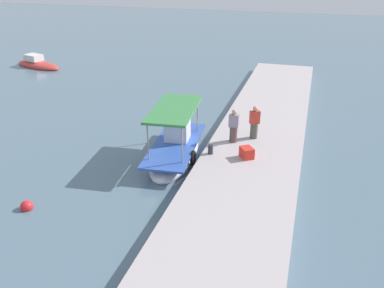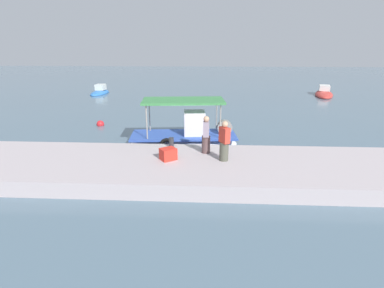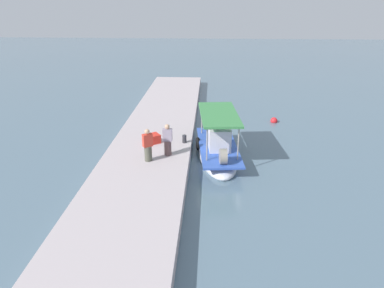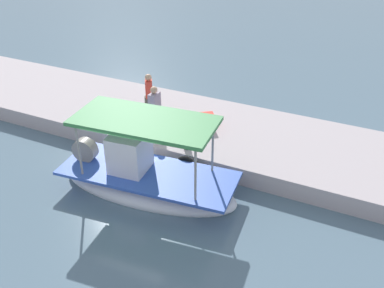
% 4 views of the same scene
% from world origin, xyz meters
% --- Properties ---
extents(ground_plane, '(120.00, 120.00, 0.00)m').
position_xyz_m(ground_plane, '(0.00, 0.00, 0.00)').
color(ground_plane, slate).
extents(dock_quay, '(36.00, 4.58, 0.65)m').
position_xyz_m(dock_quay, '(0.00, -3.92, 0.32)').
color(dock_quay, '#B6A9AB').
rests_on(dock_quay, ground_plane).
extents(main_fishing_boat, '(6.03, 2.62, 2.94)m').
position_xyz_m(main_fishing_boat, '(-0.14, -0.11, 0.46)').
color(main_fishing_boat, white).
rests_on(main_fishing_boat, ground_plane).
extents(fisherman_near_bollard, '(0.52, 0.55, 1.71)m').
position_xyz_m(fisherman_near_bollard, '(1.77, -3.69, 1.42)').
color(fisherman_near_bollard, '#505143').
rests_on(fisherman_near_bollard, dock_quay).
extents(fisherman_by_crate, '(0.39, 0.49, 1.71)m').
position_xyz_m(fisherman_by_crate, '(1.00, -2.78, 1.42)').
color(fisherman_by_crate, brown).
rests_on(fisherman_by_crate, dock_quay).
extents(mooring_bollard, '(0.24, 0.24, 0.45)m').
position_xyz_m(mooring_bollard, '(-0.67, -2.03, 0.87)').
color(mooring_bollard, '#2D2D33').
rests_on(mooring_bollard, dock_quay).
extents(cargo_crate, '(0.81, 0.78, 0.51)m').
position_xyz_m(cargo_crate, '(-0.60, -3.74, 0.90)').
color(cargo_crate, red).
rests_on(cargo_crate, dock_quay).
extents(marker_buoy, '(0.51, 0.51, 0.51)m').
position_xyz_m(marker_buoy, '(-6.32, 4.05, 0.10)').
color(marker_buoy, red).
rests_on(marker_buoy, ground_plane).
extents(moored_boat_near, '(1.79, 3.74, 1.26)m').
position_xyz_m(moored_boat_near, '(-11.06, 17.61, 0.16)').
color(moored_boat_near, '#3174C7').
rests_on(moored_boat_near, ground_plane).
extents(moored_boat_mid, '(3.17, 5.42, 1.30)m').
position_xyz_m(moored_boat_mid, '(13.62, 17.69, 0.20)').
color(moored_boat_mid, '#C93931').
rests_on(moored_boat_mid, ground_plane).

